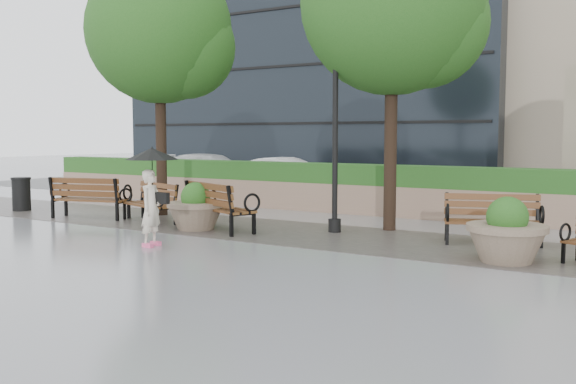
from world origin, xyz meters
The scene contains 17 objects.
ground centered at (0.00, 0.00, 0.00)m, with size 100.00×100.00×0.00m, color gray.
cobble_strip centered at (0.00, 3.00, 0.01)m, with size 28.00×3.20×0.01m, color #383330.
hedge_wall centered at (0.00, 7.00, 0.66)m, with size 24.00×0.80×1.35m.
asphalt_street centered at (0.00, 11.00, 0.00)m, with size 40.00×7.00×0.00m, color black.
bench_0 centered at (-5.61, 2.29, 0.32)m, with size 2.11×1.28×1.06m.
bench_1 centered at (-3.80, 2.56, 0.29)m, with size 1.92×1.26×0.97m.
bench_2 centered at (-1.49, 2.41, 0.32)m, with size 2.15×1.50×1.08m.
bench_3 centered at (4.20, 3.75, 0.29)m, with size 1.95×1.31×0.98m.
planter_left centered at (-2.03, 2.22, 0.42)m, with size 1.29×1.29×1.09m.
planter_right centered at (4.86, 2.07, 0.44)m, with size 1.34×1.34×1.12m.
trash_bin centered at (-8.61, 2.43, 0.45)m, with size 0.54×0.54×0.90m, color black.
lamppost centered at (0.83, 3.53, 1.74)m, with size 0.28×0.28×3.95m.
tree_0 centered at (-4.38, 3.88, 4.75)m, with size 3.85×3.82×6.79m.
tree_1 centered at (1.89, 4.54, 4.91)m, with size 4.05×4.05×7.07m.
car_left centered at (-8.11, 10.40, 0.71)m, with size 2.00×4.92×1.43m, color silver.
car_right centered at (-4.70, 10.43, 0.67)m, with size 1.42×4.08×1.35m, color silver.
pedestrian centered at (-1.35, 0.11, 1.15)m, with size 1.03×1.03×1.89m.
Camera 1 is at (7.37, -8.92, 2.14)m, focal length 40.00 mm.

